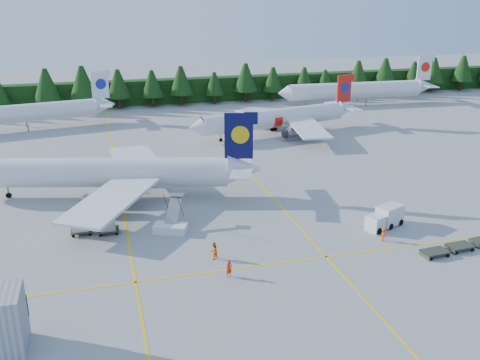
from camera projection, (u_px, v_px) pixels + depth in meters
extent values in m
plane|color=gray|center=(256.00, 240.00, 60.69)|extent=(320.00, 320.00, 0.00)
cube|color=yellow|center=(120.00, 191.00, 75.42)|extent=(0.25, 120.00, 0.01)
cube|color=yellow|center=(256.00, 179.00, 80.38)|extent=(0.25, 120.00, 0.01)
cube|color=yellow|center=(273.00, 264.00, 55.23)|extent=(80.00, 0.25, 0.01)
cube|color=black|center=(162.00, 91.00, 134.32)|extent=(220.00, 4.00, 6.00)
cylinder|color=silver|center=(102.00, 172.00, 71.99)|extent=(33.94, 12.35, 4.00)
cube|color=#070A37|center=(239.00, 136.00, 70.58)|extent=(3.77, 1.29, 6.20)
cube|color=silver|center=(135.00, 158.00, 80.25)|extent=(6.93, 15.35, 1.14)
cylinder|color=gray|center=(119.00, 173.00, 78.14)|extent=(3.82, 2.88, 2.10)
cube|color=silver|center=(111.00, 200.00, 64.21)|extent=(13.11, 15.88, 1.14)
cylinder|color=gray|center=(100.00, 202.00, 67.20)|extent=(3.82, 2.88, 2.10)
cylinder|color=gray|center=(8.00, 192.00, 72.74)|extent=(0.24, 0.24, 1.70)
cylinder|color=silver|center=(274.00, 118.00, 104.51)|extent=(30.73, 10.01, 3.61)
cone|color=silver|center=(196.00, 128.00, 97.29)|extent=(3.23, 4.06, 3.61)
cube|color=red|center=(344.00, 89.00, 110.26)|extent=(3.42, 1.03, 5.59)
cube|color=silver|center=(267.00, 112.00, 112.28)|extent=(11.48, 14.41, 1.02)
cylinder|color=gray|center=(265.00, 121.00, 109.88)|extent=(3.40, 2.50, 1.89)
cube|color=silver|center=(308.00, 128.00, 99.44)|extent=(6.75, 14.00, 1.02)
cylinder|color=gray|center=(292.00, 133.00, 101.12)|extent=(3.40, 2.50, 1.89)
cylinder|color=gray|center=(221.00, 138.00, 100.27)|extent=(0.22, 0.22, 1.53)
cylinder|color=silver|center=(16.00, 114.00, 107.70)|extent=(31.91, 9.16, 3.73)
cube|color=silver|center=(100.00, 85.00, 113.08)|extent=(3.55, 0.93, 5.79)
cylinder|color=silver|center=(355.00, 90.00, 132.38)|extent=(34.04, 5.58, 3.99)
cone|color=silver|center=(284.00, 93.00, 128.63)|extent=(2.98, 4.11, 3.99)
cube|color=silver|center=(424.00, 68.00, 134.50)|extent=(3.80, 0.53, 6.18)
cylinder|color=gray|center=(305.00, 104.00, 130.67)|extent=(0.24, 0.24, 1.60)
cube|color=silver|center=(171.00, 228.00, 62.37)|extent=(4.28, 3.32, 1.00)
cube|color=gray|center=(174.00, 210.00, 63.54)|extent=(2.75, 3.89, 2.69)
cube|color=gray|center=(177.00, 195.00, 64.83)|extent=(1.93, 1.64, 0.11)
cube|color=white|center=(375.00, 223.00, 62.63)|extent=(2.34, 2.34, 1.87)
cube|color=black|center=(376.00, 220.00, 62.49)|extent=(2.06, 2.15, 0.80)
cube|color=white|center=(390.00, 215.00, 64.07)|extent=(3.72, 3.07, 2.31)
cube|color=#2F3526|center=(435.00, 251.00, 56.79)|extent=(2.88, 1.92, 0.16)
cube|color=#2F3526|center=(460.00, 246.00, 58.08)|extent=(2.88, 1.92, 0.16)
cube|color=#2F3526|center=(82.00, 230.00, 61.98)|extent=(2.42, 1.90, 0.15)
cube|color=#A2A4A7|center=(81.00, 223.00, 61.68)|extent=(1.72, 1.66, 1.68)
cube|color=#2F3526|center=(109.00, 230.00, 62.17)|extent=(2.42, 1.90, 0.15)
cube|color=#A2A4A7|center=(108.00, 222.00, 61.87)|extent=(1.72, 1.66, 1.68)
imported|color=red|center=(229.00, 268.00, 52.48)|extent=(0.81, 0.70, 1.87)
imported|color=#F76505|center=(214.00, 251.00, 56.00)|extent=(1.17, 1.15, 1.91)
imported|color=#DF4204|center=(384.00, 235.00, 60.11)|extent=(0.55, 0.71, 1.56)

